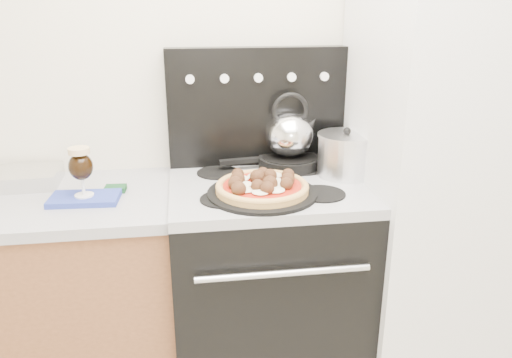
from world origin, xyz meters
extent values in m
cube|color=beige|center=(0.00, 1.50, 1.25)|extent=(3.50, 0.01, 2.50)
cube|color=black|center=(0.08, 1.18, 0.44)|extent=(0.76, 0.65, 0.88)
cube|color=#ADADB2|center=(0.08, 1.18, 0.90)|extent=(0.76, 0.65, 0.04)
cube|color=black|center=(0.08, 1.45, 1.17)|extent=(0.76, 0.08, 0.50)
cube|color=silver|center=(0.78, 1.15, 0.95)|extent=(0.64, 0.68, 1.90)
cube|color=white|center=(-0.89, 1.35, 0.93)|extent=(0.31, 0.23, 0.06)
cube|color=#2C3EA8|center=(-0.61, 1.13, 0.91)|extent=(0.26, 0.16, 0.02)
cylinder|color=black|center=(0.04, 1.05, 0.93)|extent=(0.43, 0.43, 0.01)
cylinder|color=black|center=(0.21, 1.36, 0.94)|extent=(0.30, 0.30, 0.05)
cylinder|color=silver|center=(0.41, 1.23, 1.00)|extent=(0.25, 0.25, 0.16)
camera|label=1|loc=(-0.23, -0.65, 1.59)|focal=35.00mm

